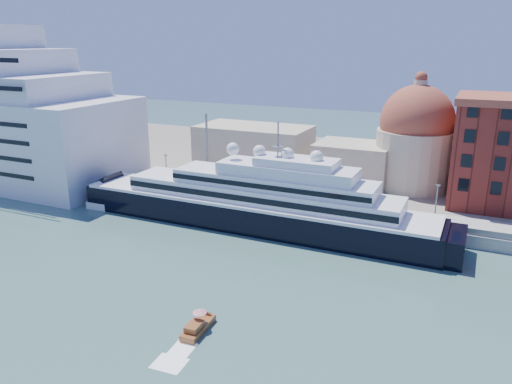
% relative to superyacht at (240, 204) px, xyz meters
% --- Properties ---
extents(ground, '(400.00, 400.00, 0.00)m').
position_rel_superyacht_xyz_m(ground, '(6.70, -23.00, -4.36)').
color(ground, '#335855').
rests_on(ground, ground).
extents(quay, '(180.00, 10.00, 2.50)m').
position_rel_superyacht_xyz_m(quay, '(6.70, 11.00, -3.11)').
color(quay, gray).
rests_on(quay, ground).
extents(land, '(260.00, 72.00, 2.00)m').
position_rel_superyacht_xyz_m(land, '(6.70, 52.00, -3.36)').
color(land, slate).
rests_on(land, ground).
extents(quay_fence, '(180.00, 0.10, 1.20)m').
position_rel_superyacht_xyz_m(quay_fence, '(6.70, 6.50, -1.26)').
color(quay_fence, slate).
rests_on(quay_fence, quay).
extents(superyacht, '(84.55, 11.72, 25.27)m').
position_rel_superyacht_xyz_m(superyacht, '(0.00, 0.00, 0.00)').
color(superyacht, black).
rests_on(superyacht, ground).
extents(service_barge, '(13.81, 5.08, 3.07)m').
position_rel_superyacht_xyz_m(service_barge, '(-28.57, -3.41, -3.48)').
color(service_barge, white).
rests_on(service_barge, ground).
extents(water_taxi, '(2.50, 6.41, 2.99)m').
position_rel_superyacht_xyz_m(water_taxi, '(12.62, -37.77, -3.64)').
color(water_taxi, brown).
rests_on(water_taxi, ground).
extents(church, '(66.00, 18.00, 25.50)m').
position_rel_superyacht_xyz_m(church, '(13.09, 34.72, 6.55)').
color(church, beige).
rests_on(church, land).
extents(lamp_posts, '(120.80, 2.40, 18.00)m').
position_rel_superyacht_xyz_m(lamp_posts, '(-5.97, 9.27, 5.48)').
color(lamp_posts, slate).
rests_on(lamp_posts, quay).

